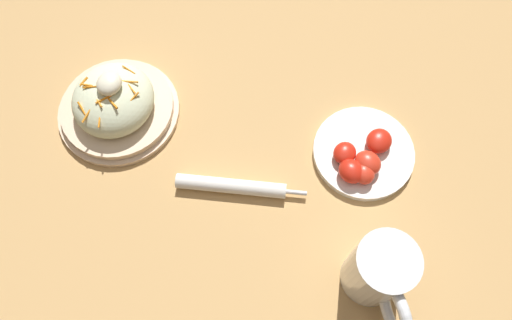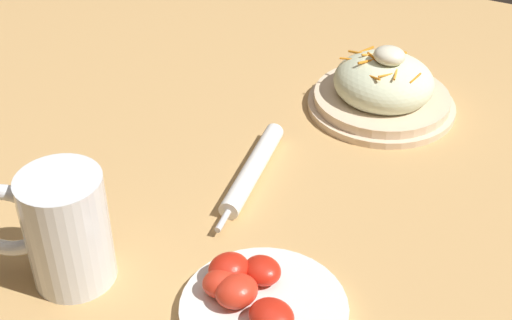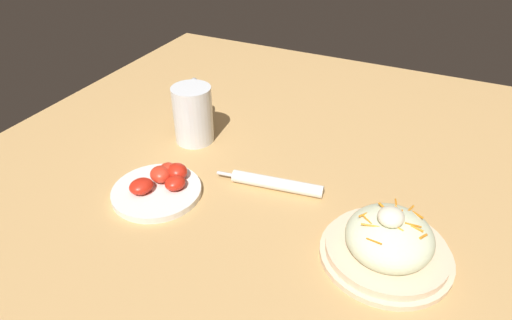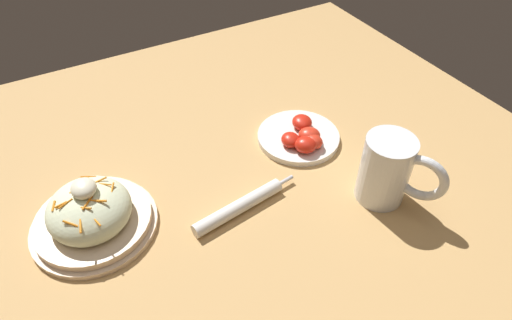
{
  "view_description": "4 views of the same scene",
  "coord_description": "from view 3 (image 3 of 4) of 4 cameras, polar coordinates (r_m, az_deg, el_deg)",
  "views": [
    {
      "loc": [
        -0.23,
        -0.12,
        0.78
      ],
      "look_at": [
        0.08,
        -0.04,
        0.06
      ],
      "focal_mm": 33.6,
      "sensor_mm": 36.0,
      "label": 1
    },
    {
      "loc": [
        0.39,
        -0.7,
        0.59
      ],
      "look_at": [
        0.06,
        -0.05,
        0.06
      ],
      "focal_mm": 51.05,
      "sensor_mm": 36.0,
      "label": 2
    },
    {
      "loc": [
        0.71,
        0.26,
        0.56
      ],
      "look_at": [
        0.05,
        -0.05,
        0.06
      ],
      "focal_mm": 31.3,
      "sensor_mm": 36.0,
      "label": 3
    },
    {
      "loc": [
        -0.44,
        0.22,
        0.63
      ],
      "look_at": [
        0.09,
        -0.07,
        0.06
      ],
      "focal_mm": 30.74,
      "sensor_mm": 36.0,
      "label": 4
    }
  ],
  "objects": [
    {
      "name": "beer_mug",
      "position": [
        1.06,
        -8.0,
        5.57
      ],
      "size": [
        0.15,
        0.1,
        0.14
      ],
      "color": "white",
      "rests_on": "ground_plane"
    },
    {
      "name": "ground_plane",
      "position": [
        0.95,
        4.16,
        -2.47
      ],
      "size": [
        1.43,
        1.43,
        0.0
      ],
      "primitive_type": "plane",
      "color": "tan"
    },
    {
      "name": "napkin_roll",
      "position": [
        0.91,
        2.59,
        -3.03
      ],
      "size": [
        0.05,
        0.22,
        0.03
      ],
      "color": "white",
      "rests_on": "ground_plane"
    },
    {
      "name": "salad_plate",
      "position": [
        0.78,
        16.52,
        -10.1
      ],
      "size": [
        0.22,
        0.22,
        0.11
      ],
      "color": "beige",
      "rests_on": "ground_plane"
    },
    {
      "name": "tomato_plate",
      "position": [
        0.92,
        -12.34,
        -3.29
      ],
      "size": [
        0.18,
        0.18,
        0.04
      ],
      "color": "white",
      "rests_on": "ground_plane"
    }
  ]
}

